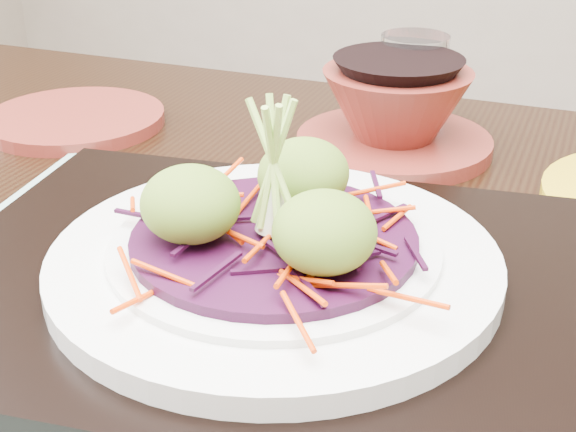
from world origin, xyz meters
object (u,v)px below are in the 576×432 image
at_px(water_glass, 412,83).
at_px(terracotta_bowl_set, 395,115).
at_px(serving_tray, 275,285).
at_px(terracotta_side_plate, 75,119).
at_px(dining_table, 262,411).
at_px(white_plate, 274,259).

xyz_separation_m(water_glass, terracotta_bowl_set, (0.00, -0.06, -0.01)).
distance_m(serving_tray, terracotta_bowl_set, 0.28).
distance_m(serving_tray, terracotta_side_plate, 0.39).
bearing_deg(terracotta_bowl_set, dining_table, -91.42).
height_order(white_plate, terracotta_bowl_set, terracotta_bowl_set).
bearing_deg(water_glass, terracotta_bowl_set, -86.62).
bearing_deg(terracotta_side_plate, serving_tray, -33.52).
distance_m(dining_table, terracotta_side_plate, 0.38).
relative_size(white_plate, terracotta_side_plate, 1.57).
xyz_separation_m(serving_tray, terracotta_bowl_set, (-0.01, 0.28, 0.02)).
xyz_separation_m(white_plate, water_glass, (-0.02, 0.34, 0.01)).
relative_size(water_glass, terracotta_bowl_set, 0.46).
xyz_separation_m(serving_tray, white_plate, (0.00, -0.00, 0.02)).
distance_m(dining_table, water_glass, 0.36).
height_order(terracotta_side_plate, terracotta_bowl_set, terracotta_bowl_set).
bearing_deg(serving_tray, terracotta_side_plate, 136.32).
height_order(white_plate, terracotta_side_plate, white_plate).
height_order(dining_table, terracotta_bowl_set, terracotta_bowl_set).
distance_m(water_glass, terracotta_bowl_set, 0.06).
bearing_deg(white_plate, water_glass, 92.93).
distance_m(dining_table, terracotta_bowl_set, 0.30).
bearing_deg(white_plate, serving_tray, 116.57).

